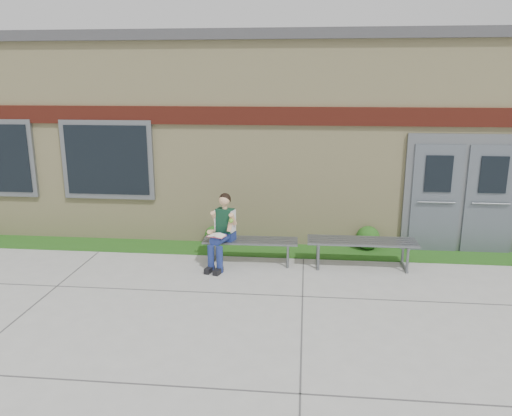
# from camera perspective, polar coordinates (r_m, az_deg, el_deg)

# --- Properties ---
(ground) EXTENTS (80.00, 80.00, 0.00)m
(ground) POSITION_cam_1_polar(r_m,az_deg,el_deg) (7.52, -2.49, -11.34)
(ground) COLOR #9E9E99
(ground) RESTS_ON ground
(grass_strip) EXTENTS (16.00, 0.80, 0.02)m
(grass_strip) POSITION_cam_1_polar(r_m,az_deg,el_deg) (9.90, -0.34, -4.79)
(grass_strip) COLOR #1A5115
(grass_strip) RESTS_ON ground
(school_building) EXTENTS (16.20, 6.22, 4.20)m
(school_building) POSITION_cam_1_polar(r_m,az_deg,el_deg) (12.78, 1.27, 9.17)
(school_building) COLOR beige
(school_building) RESTS_ON ground
(bench_left) EXTENTS (1.73, 0.51, 0.45)m
(bench_left) POSITION_cam_1_polar(r_m,az_deg,el_deg) (9.13, -0.64, -4.24)
(bench_left) COLOR slate
(bench_left) RESTS_ON ground
(bench_right) EXTENTS (1.93, 0.54, 0.50)m
(bench_right) POSITION_cam_1_polar(r_m,az_deg,el_deg) (9.13, 11.98, -4.30)
(bench_right) COLOR slate
(bench_right) RESTS_ON ground
(girl) EXTENTS (0.52, 0.83, 1.32)m
(girl) POSITION_cam_1_polar(r_m,az_deg,el_deg) (8.91, -3.88, -2.43)
(girl) COLOR navy
(girl) RESTS_ON ground
(shrub_mid) EXTENTS (0.38, 0.38, 0.38)m
(shrub_mid) POSITION_cam_1_polar(r_m,az_deg,el_deg) (10.19, -4.83, -3.10)
(shrub_mid) COLOR #1A5115
(shrub_mid) RESTS_ON grass_strip
(shrub_east) EXTENTS (0.46, 0.46, 0.46)m
(shrub_east) POSITION_cam_1_polar(r_m,az_deg,el_deg) (10.09, 12.67, -3.33)
(shrub_east) COLOR #1A5115
(shrub_east) RESTS_ON grass_strip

